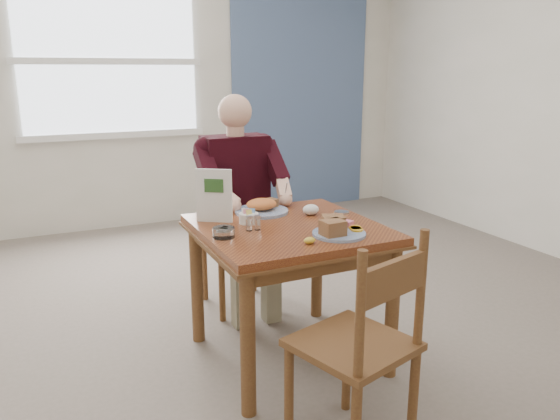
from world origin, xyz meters
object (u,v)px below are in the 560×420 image
table (289,246)px  near_plate (337,229)px  diner (239,188)px  chair_near (362,346)px  far_plate (262,207)px  chair_far (235,234)px

table → near_plate: size_ratio=3.17×
diner → near_plate: bearing=-81.8°
chair_near → far_plate: (0.05, 1.11, 0.30)m
table → chair_far: (0.00, 0.80, -0.16)m
chair_near → diner: bearing=87.2°
chair_far → far_plate: bearing=-92.2°
chair_far → near_plate: chair_far is taller
chair_far → near_plate: size_ratio=3.28×
diner → near_plate: (0.14, -0.96, -0.03)m
diner → chair_near: bearing=-92.8°
chair_near → near_plate: 0.67m
chair_far → near_plate: (0.14, -1.05, 0.30)m
table → near_plate: 0.32m
chair_near → near_plate: size_ratio=3.28×
chair_near → far_plate: 1.15m
chair_near → diner: 1.56m
table → diner: size_ratio=0.66×
diner → table: bearing=-90.0°
chair_far → diner: size_ratio=0.69×
table → far_plate: size_ratio=2.43×
table → chair_far: bearing=90.0°
chair_far → diner: (0.00, -0.09, 0.33)m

